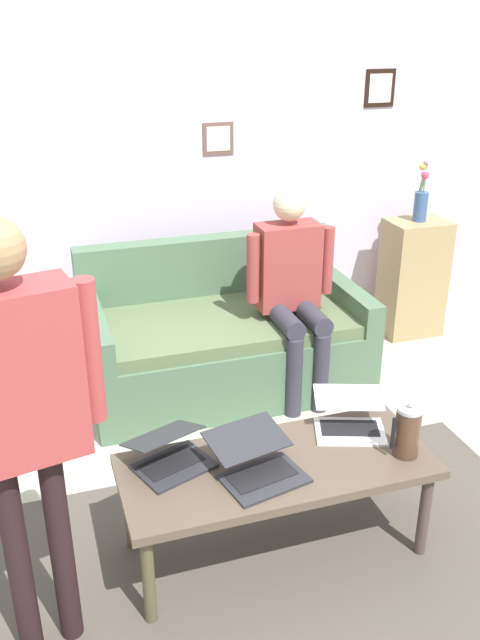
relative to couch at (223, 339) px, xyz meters
The scene contains 13 objects.
ground_plane 1.52m from the couch, 86.44° to the left, with size 7.68×7.68×0.00m, color #ADA892.
area_rug 1.68m from the couch, 82.32° to the left, with size 2.61×1.54×0.01m, color #4B443D.
back_wall 1.27m from the couch, 82.59° to the right, with size 7.04×0.11×2.70m.
couch is the anchor object (origin of this frame).
coffee_table 1.56m from the couch, 81.83° to the left, with size 1.33×0.55×0.47m.
laptop_left 1.63m from the couch, 78.45° to the left, with size 0.40×0.42×0.15m.
laptop_center 1.42m from the couch, 97.66° to the left, with size 0.40×0.42×0.13m.
laptop_right 1.56m from the couch, 65.09° to the left, with size 0.39×0.39×0.15m.
french_press 1.70m from the couch, 101.11° to the left, with size 0.13×0.11×0.26m.
side_shelf 1.58m from the couch, 168.43° to the right, with size 0.42×0.32×0.86m.
flower_vase 1.73m from the couch, 168.39° to the right, with size 0.10×0.11×0.41m.
person_standing 2.25m from the couch, 55.18° to the left, with size 0.59×0.27×1.68m.
person_seated 0.60m from the couch, 148.20° to the left, with size 0.55×0.51×1.28m.
Camera 1 is at (1.02, 2.28, 2.21)m, focal length 38.54 mm.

